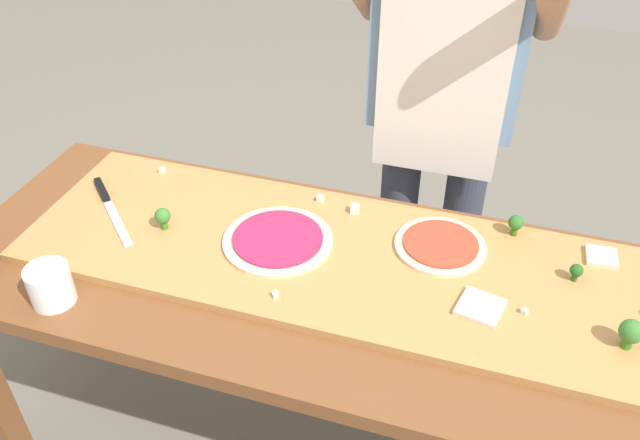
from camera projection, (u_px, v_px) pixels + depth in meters
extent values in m
cube|color=brown|center=(107.00, 256.00, 2.22)|extent=(0.07, 0.07, 0.72)
cube|color=brown|center=(328.00, 283.00, 1.56)|extent=(1.86, 0.71, 0.04)
cube|color=#B27F47|center=(332.00, 256.00, 1.59)|extent=(1.53, 0.50, 0.02)
cube|color=#B7BABF|center=(118.00, 223.00, 1.67)|extent=(0.17, 0.16, 0.00)
cube|color=black|center=(102.00, 190.00, 1.78)|extent=(0.09, 0.09, 0.02)
cylinder|color=beige|center=(440.00, 246.00, 1.60)|extent=(0.22, 0.22, 0.01)
cylinder|color=#BC3D28|center=(441.00, 243.00, 1.59)|extent=(0.18, 0.18, 0.01)
cylinder|color=beige|center=(278.00, 241.00, 1.61)|extent=(0.27, 0.27, 0.01)
cylinder|color=#9E234C|center=(278.00, 238.00, 1.61)|extent=(0.22, 0.22, 0.01)
cube|color=beige|center=(480.00, 307.00, 1.43)|extent=(0.11, 0.11, 0.01)
cube|color=beige|center=(602.00, 257.00, 1.56)|extent=(0.07, 0.07, 0.01)
cylinder|color=#3F7220|center=(627.00, 342.00, 1.34)|extent=(0.02, 0.02, 0.03)
sphere|color=#38752D|center=(632.00, 331.00, 1.32)|extent=(0.05, 0.05, 0.05)
cylinder|color=#3F7220|center=(164.00, 224.00, 1.65)|extent=(0.02, 0.02, 0.03)
sphere|color=#38752D|center=(163.00, 216.00, 1.64)|extent=(0.04, 0.04, 0.04)
cylinder|color=#2C5915|center=(574.00, 277.00, 1.50)|extent=(0.01, 0.01, 0.02)
sphere|color=#23561E|center=(577.00, 270.00, 1.49)|extent=(0.03, 0.03, 0.03)
cylinder|color=#366618|center=(514.00, 231.00, 1.63)|extent=(0.02, 0.02, 0.02)
sphere|color=#2D6623|center=(516.00, 223.00, 1.62)|extent=(0.04, 0.04, 0.04)
cube|color=white|center=(320.00, 199.00, 1.75)|extent=(0.02, 0.02, 0.02)
cube|color=silver|center=(524.00, 312.00, 1.42)|extent=(0.02, 0.02, 0.01)
cube|color=silver|center=(162.00, 170.00, 1.86)|extent=(0.02, 0.02, 0.02)
cube|color=silver|center=(275.00, 294.00, 1.46)|extent=(0.02, 0.02, 0.01)
cube|color=white|center=(355.00, 209.00, 1.71)|extent=(0.02, 0.02, 0.02)
cylinder|color=white|center=(50.00, 285.00, 1.45)|extent=(0.10, 0.10, 0.09)
cylinder|color=white|center=(52.00, 291.00, 1.47)|extent=(0.09, 0.09, 0.05)
cylinder|color=#333847|center=(396.00, 235.00, 2.17)|extent=(0.12, 0.12, 0.90)
cylinder|color=#333847|center=(456.00, 247.00, 2.12)|extent=(0.12, 0.12, 0.90)
cube|color=#6689B2|center=(453.00, 25.00, 1.70)|extent=(0.40, 0.20, 0.55)
cube|color=silver|center=(443.00, 72.00, 1.67)|extent=(0.34, 0.01, 0.60)
cylinder|color=tan|center=(553.00, 1.00, 1.50)|extent=(0.08, 0.39, 0.31)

